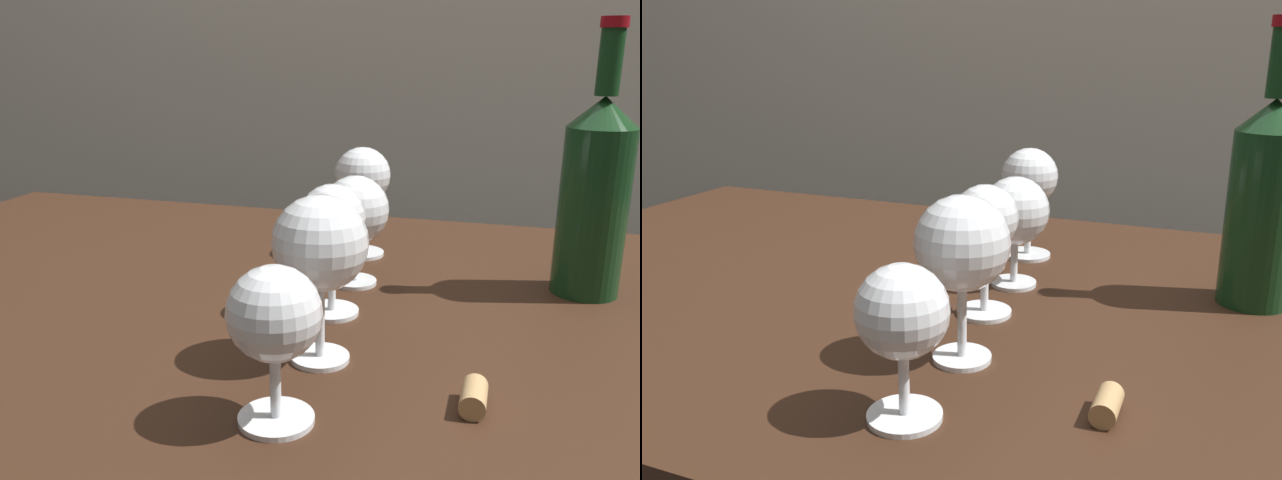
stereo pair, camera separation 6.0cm
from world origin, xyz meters
The scene contains 8 objects.
dining_table centered at (0.00, 0.00, 0.69)m, with size 1.58×0.80×0.78m.
wine_glass_chardonnay centered at (-0.03, -0.27, 0.87)m, with size 0.08×0.08×0.13m.
wine_glass_pinot centered at (-0.02, -0.16, 0.89)m, with size 0.09×0.09×0.16m.
wine_glass_cabernet centered at (-0.04, -0.05, 0.89)m, with size 0.07×0.07×0.15m.
wine_glass_white centered at (-0.04, 0.06, 0.87)m, with size 0.08×0.08×0.14m.
wine_glass_rose centered at (-0.06, 0.18, 0.89)m, with size 0.08×0.08×0.15m.
wine_bottle centered at (0.23, 0.10, 0.90)m, with size 0.08×0.08×0.32m.
cork centered at (0.12, -0.21, 0.79)m, with size 0.02×0.02×0.04m, color tan.
Camera 1 is at (0.14, -0.72, 1.07)m, focal length 37.43 mm.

